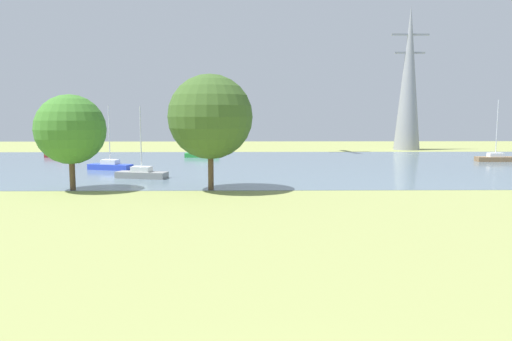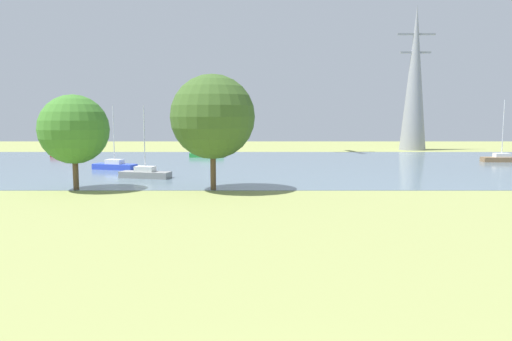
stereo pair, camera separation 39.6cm
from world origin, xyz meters
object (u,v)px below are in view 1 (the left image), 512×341
Objects in this scene: sailboat_red at (63,154)px; sailboat_blue at (110,166)px; tree_east_far at (70,130)px; sailboat_gray at (142,173)px; tree_east_near at (210,117)px; electricity_pylon at (409,78)px; sailboat_green at (202,154)px; sailboat_brown at (495,158)px.

sailboat_red is 20.22m from sailboat_blue.
sailboat_blue is 0.92× the size of tree_east_far.
sailboat_gray is 0.74× the size of tree_east_near.
sailboat_gray is (16.51, -23.79, 0.00)m from sailboat_red.
tree_east_far is (-3.84, -7.18, 4.33)m from sailboat_gray.
tree_east_far is 61.24m from electricity_pylon.
tree_east_far is (12.67, -30.98, 4.33)m from sailboat_red.
tree_east_near is at bearing -50.23° from sailboat_blue.
sailboat_green is at bearing 76.23° from tree_east_far.
sailboat_blue is 53.39m from electricity_pylon.
sailboat_red is 33.75m from tree_east_far.
sailboat_red is at bearing 172.16° from sailboat_brown.
electricity_pylon reaches higher than sailboat_brown.
sailboat_red is 58.69m from sailboat_brown.
sailboat_red is 0.95× the size of sailboat_blue.
tree_east_far reaches higher than sailboat_red.
tree_east_far is at bearing -67.76° from sailboat_red.
sailboat_brown is 51.13m from tree_east_far.
sailboat_green is 30.72m from tree_east_near.
electricity_pylon is at bearing 45.16° from sailboat_gray.
tree_east_far is 0.31× the size of electricity_pylon.
tree_east_near reaches higher than sailboat_red.
sailboat_red is 0.86× the size of sailboat_green.
tree_east_near reaches higher than tree_east_far.
sailboat_brown is 0.86× the size of tree_east_near.
electricity_pylon reaches higher than sailboat_red.
sailboat_blue is 19.58m from tree_east_near.
sailboat_green is 0.84× the size of tree_east_near.
tree_east_near reaches higher than sailboat_gray.
sailboat_gray is 22.99m from sailboat_green.
tree_east_near is 0.37× the size of electricity_pylon.
electricity_pylon is (41.18, 44.73, 7.37)m from tree_east_far.
sailboat_red is at bearing 176.94° from sailboat_green.
sailboat_green is 0.97× the size of sailboat_brown.
sailboat_brown reaches higher than tree_east_far.
sailboat_gray is 0.90× the size of tree_east_far.
sailboat_brown reaches higher than sailboat_blue.
sailboat_green is at bearing 61.41° from sailboat_blue.
tree_east_near is (-34.56, -23.11, 5.29)m from sailboat_brown.
tree_east_far is 10.96m from tree_east_near.
sailboat_brown is at bearing 20.77° from sailboat_gray.
sailboat_gray is at bearing 134.01° from tree_east_near.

